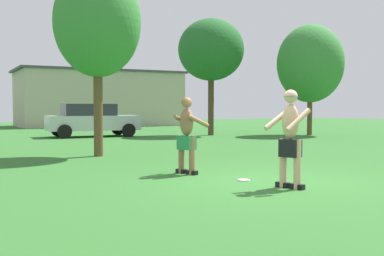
{
  "coord_description": "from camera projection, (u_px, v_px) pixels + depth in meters",
  "views": [
    {
      "loc": [
        -5.51,
        -7.16,
        1.43
      ],
      "look_at": [
        -0.54,
        2.28,
        0.95
      ],
      "focal_mm": 44.21,
      "sensor_mm": 36.0,
      "label": 1
    }
  ],
  "objects": [
    {
      "name": "outbuilding_behind_lot",
      "position": [
        99.0,
        98.0,
        36.29
      ],
      "size": [
        12.27,
        6.3,
        4.17
      ],
      "color": "#B2A893",
      "rests_on": "ground_plane"
    },
    {
      "name": "player_with_cap",
      "position": [
        290.0,
        134.0,
        8.25
      ],
      "size": [
        0.69,
        0.58,
        1.74
      ],
      "color": "black",
      "rests_on": "ground_plane"
    },
    {
      "name": "ground_plane",
      "position": [
        273.0,
        182.0,
        8.96
      ],
      "size": [
        80.0,
        80.0,
        0.0
      ],
      "primitive_type": "plane",
      "color": "#2D6628"
    },
    {
      "name": "frisbee",
      "position": [
        244.0,
        180.0,
        9.14
      ],
      "size": [
        0.24,
        0.24,
        0.03
      ],
      "primitive_type": "cylinder",
      "color": "white",
      "rests_on": "ground_plane"
    },
    {
      "name": "tree_behind_players",
      "position": [
        211.0,
        50.0,
        23.78
      ],
      "size": [
        3.33,
        3.33,
        5.88
      ],
      "color": "#4C3823",
      "rests_on": "ground_plane"
    },
    {
      "name": "player_in_green",
      "position": [
        187.0,
        134.0,
        10.05
      ],
      "size": [
        0.7,
        0.71,
        1.63
      ],
      "color": "black",
      "rests_on": "ground_plane"
    },
    {
      "name": "tree_left_field",
      "position": [
        97.0,
        23.0,
        13.56
      ],
      "size": [
        2.51,
        2.51,
        5.44
      ],
      "color": "brown",
      "rests_on": "ground_plane"
    },
    {
      "name": "car_silver_mid_lot",
      "position": [
        92.0,
        120.0,
        22.74
      ],
      "size": [
        4.38,
        2.18,
        1.58
      ],
      "color": "silver",
      "rests_on": "ground_plane"
    },
    {
      "name": "tree_right_field",
      "position": [
        310.0,
        64.0,
        23.94
      ],
      "size": [
        3.36,
        3.36,
        5.61
      ],
      "color": "brown",
      "rests_on": "ground_plane"
    }
  ]
}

